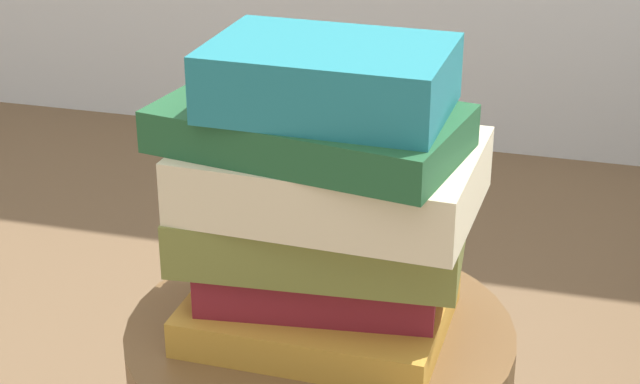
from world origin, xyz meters
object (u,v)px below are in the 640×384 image
Objects in this scene: book_ochre at (316,311)px; book_forest at (310,128)px; book_maroon at (322,271)px; book_olive at (320,227)px; book_cream at (332,175)px; book_teal at (329,78)px.

book_forest reaches higher than book_ochre.
book_maroon is 0.05m from book_olive.
book_maroon is 0.84× the size of book_cream.
book_ochre is 0.15m from book_cream.
book_olive is (-0.00, -0.00, 0.05)m from book_maroon.
book_ochre is at bearing -113.81° from book_maroon.
book_cream is (0.01, 0.01, 0.15)m from book_ochre.
book_forest is (-0.02, -0.02, 0.05)m from book_cream.
book_maroon is at bearing 78.98° from book_forest.
book_cream is at bearing 30.34° from book_ochre.
book_forest is at bearing -136.30° from book_cream.
book_maroon is 1.07× the size of book_teal.
book_teal is at bearing -28.63° from book_ochre.
book_maroon reaches higher than book_ochre.
book_ochre is 0.20m from book_forest.
book_ochre is at bearing -148.20° from book_cream.
book_olive is at bearing 176.00° from book_cream.
book_ochre is at bearing -99.74° from book_olive.
book_cream is 0.99× the size of book_forest.
book_forest is 0.06m from book_teal.
book_ochre is 0.09m from book_olive.
book_ochre is 0.04m from book_maroon.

